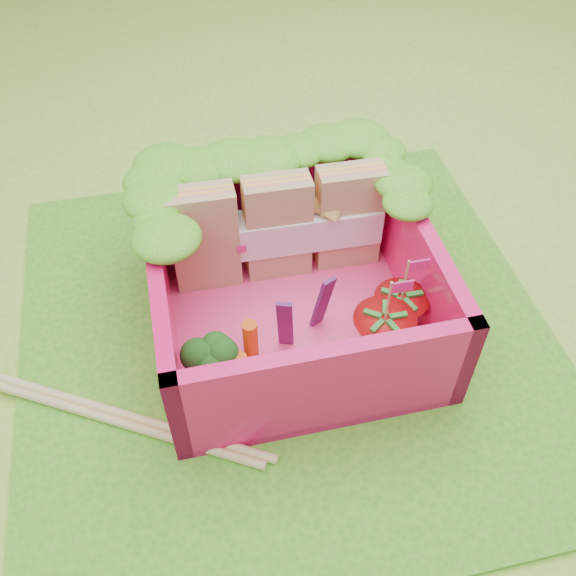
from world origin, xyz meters
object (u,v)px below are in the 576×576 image
Objects in this scene: sandwich_stack at (279,228)px; chopsticks at (68,402)px; bento_box at (292,284)px; strawberry_right at (398,315)px; broccoli at (213,355)px; strawberry_left at (382,338)px.

sandwich_stack is 1.30m from chopsticks.
sandwich_stack is at bearing 89.00° from bento_box.
strawberry_right is 0.28× the size of chopsticks.
broccoli is (-0.43, -0.30, -0.05)m from bento_box.
strawberry_right is at bearing 4.46° from broccoli.
broccoli is at bearing -145.42° from bento_box.
bento_box is at bearing -91.00° from sandwich_stack.
chopsticks is at bearing 177.04° from broccoli.
sandwich_stack is 0.77m from broccoli.
chopsticks is (-1.57, -0.03, -0.16)m from strawberry_right.
strawberry_left is at bearing -46.26° from bento_box.
strawberry_right is 1.58m from chopsticks.
strawberry_left is at bearing -64.17° from sandwich_stack.
bento_box is at bearing 34.58° from broccoli.
broccoli reaches higher than chopsticks.
chopsticks is (-1.45, 0.09, -0.18)m from strawberry_left.
sandwich_stack is 3.27× the size of broccoli.
bento_box reaches higher than broccoli.
chopsticks is at bearing -178.73° from strawberry_right.
sandwich_stack is at bearing 28.10° from chopsticks.
broccoli is at bearing -2.96° from chopsticks.
bento_box is 0.52m from broccoli.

